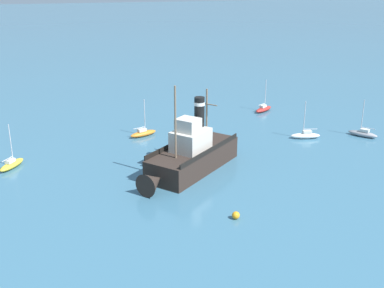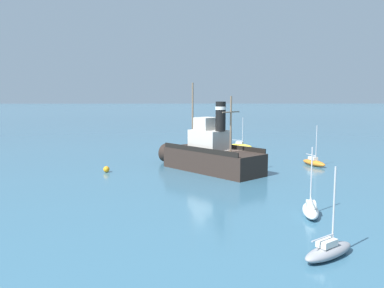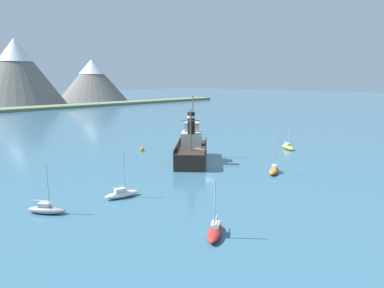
{
  "view_description": "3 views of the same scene",
  "coord_description": "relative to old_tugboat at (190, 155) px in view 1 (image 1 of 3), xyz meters",
  "views": [
    {
      "loc": [
        12.77,
        48.86,
        20.32
      ],
      "look_at": [
        -0.25,
        2.05,
        2.84
      ],
      "focal_mm": 45.0,
      "sensor_mm": 36.0,
      "label": 1
    },
    {
      "loc": [
        -45.17,
        5.1,
        8.69
      ],
      "look_at": [
        1.93,
        4.52,
        2.79
      ],
      "focal_mm": 38.0,
      "sensor_mm": 36.0,
      "label": 2
    },
    {
      "loc": [
        -36.74,
        -33.85,
        12.64
      ],
      "look_at": [
        0.08,
        2.59,
        2.69
      ],
      "focal_mm": 32.0,
      "sensor_mm": 36.0,
      "label": 3
    }
  ],
  "objects": [
    {
      "name": "mooring_buoy",
      "position": [
        -1.0,
        11.37,
        -1.49
      ],
      "size": [
        0.68,
        0.68,
        0.68
      ],
      "primitive_type": "sphere",
      "color": "orange",
      "rests_on": "ground"
    },
    {
      "name": "sailboat_orange",
      "position": [
        2.84,
        -12.88,
        -1.4
      ],
      "size": [
        3.93,
        2.46,
        4.9
      ],
      "color": "orange",
      "rests_on": "ground"
    },
    {
      "name": "sailboat_white",
      "position": [
        -17.18,
        -6.39,
        -1.4
      ],
      "size": [
        3.95,
        1.9,
        4.9
      ],
      "color": "white",
      "rests_on": "ground"
    },
    {
      "name": "sailboat_yellow",
      "position": [
        18.62,
        -6.09,
        -1.4
      ],
      "size": [
        2.98,
        3.79,
        4.9
      ],
      "color": "gold",
      "rests_on": "ground"
    },
    {
      "name": "sailboat_grey",
      "position": [
        -24.75,
        -5.06,
        -1.4
      ],
      "size": [
        3.17,
        3.7,
        4.9
      ],
      "color": "gray",
      "rests_on": "ground"
    },
    {
      "name": "old_tugboat",
      "position": [
        0.0,
        0.0,
        0.0
      ],
      "size": [
        13.02,
        12.08,
        9.9
      ],
      "color": "#2D231E",
      "rests_on": "ground"
    },
    {
      "name": "sailboat_red",
      "position": [
        -17.07,
        -19.56,
        -1.4
      ],
      "size": [
        3.78,
        3.01,
        4.9
      ],
      "color": "#B22823",
      "rests_on": "ground"
    },
    {
      "name": "ground_plane",
      "position": [
        -0.12,
        -2.66,
        -1.83
      ],
      "size": [
        600.0,
        600.0,
        0.0
      ],
      "primitive_type": "plane",
      "color": "#38667F"
    }
  ]
}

